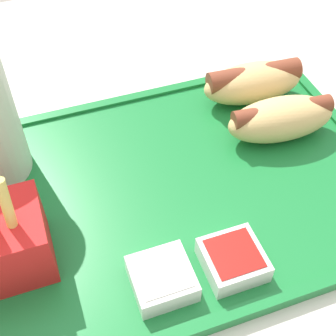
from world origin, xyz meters
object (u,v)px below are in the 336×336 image
at_px(sauce_cup_mayo, 162,278).
at_px(sauce_cup_ketchup, 233,259).
at_px(hot_dog_near, 281,118).
at_px(hot_dog_far, 253,81).

relative_size(sauce_cup_mayo, sauce_cup_ketchup, 1.00).
bearing_deg(hot_dog_near, sauce_cup_mayo, -144.11).
xyz_separation_m(hot_dog_near, sauce_cup_ketchup, (-0.12, -0.14, -0.01)).
bearing_deg(sauce_cup_ketchup, hot_dog_near, 48.79).
relative_size(hot_dog_near, sauce_cup_mayo, 2.45).
height_order(hot_dog_far, sauce_cup_mayo, hot_dog_far).
distance_m(hot_dog_near, sauce_cup_ketchup, 0.19).
xyz_separation_m(hot_dog_near, sauce_cup_mayo, (-0.19, -0.14, -0.01)).
bearing_deg(hot_dog_far, sauce_cup_ketchup, -120.32).
bearing_deg(hot_dog_far, sauce_cup_mayo, -132.44).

